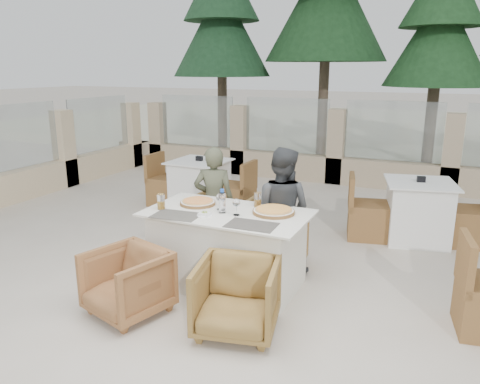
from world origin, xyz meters
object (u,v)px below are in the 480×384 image
at_px(beer_glass_left, 161,202).
at_px(armchair_far_left, 222,223).
at_px(wine_glass_centre, 220,201).
at_px(pizza_right, 274,211).
at_px(beer_glass_right, 258,200).
at_px(bg_table_a, 200,185).
at_px(armchair_near_left, 127,283).
at_px(armchair_near_right, 237,297).
at_px(water_bottle, 222,201).
at_px(armchair_far_right, 274,243).
at_px(olive_dish, 205,214).
at_px(wine_glass_near, 236,206).
at_px(dining_table, 228,249).
at_px(pizza_left, 198,202).
at_px(diner_right, 281,210).
at_px(diner_left, 214,202).
at_px(bg_table_b, 418,212).

bearing_deg(beer_glass_left, armchair_far_left, 81.37).
bearing_deg(wine_glass_centre, pizza_right, 11.24).
xyz_separation_m(beer_glass_right, bg_table_a, (-1.74, 1.87, -0.46)).
relative_size(armchair_near_left, armchair_near_right, 0.96).
bearing_deg(water_bottle, armchair_near_right, -55.67).
bearing_deg(water_bottle, armchair_far_right, 61.59).
xyz_separation_m(water_bottle, armchair_near_left, (-0.52, -0.85, -0.59)).
bearing_deg(armchair_near_left, pizza_right, 62.92).
bearing_deg(olive_dish, armchair_far_left, 108.54).
bearing_deg(wine_glass_near, water_bottle, 172.57).
xyz_separation_m(dining_table, beer_glass_left, (-0.64, -0.19, 0.46)).
relative_size(dining_table, bg_table_a, 0.98).
relative_size(water_bottle, wine_glass_near, 1.29).
relative_size(pizza_left, beer_glass_left, 2.36).
height_order(armchair_near_left, bg_table_a, bg_table_a).
height_order(pizza_left, wine_glass_near, wine_glass_near).
distance_m(wine_glass_near, armchair_near_right, 0.95).
relative_size(pizza_left, pizza_right, 0.89).
height_order(pizza_right, beer_glass_right, beer_glass_right).
bearing_deg(wine_glass_centre, beer_glass_right, 39.31).
xyz_separation_m(beer_glass_left, diner_right, (1.00, 0.75, -0.17)).
bearing_deg(armchair_far_left, pizza_left, 95.76).
bearing_deg(dining_table, wine_glass_near, -24.93).
height_order(dining_table, olive_dish, olive_dish).
height_order(armchair_near_left, diner_right, diner_right).
height_order(beer_glass_right, olive_dish, beer_glass_right).
distance_m(wine_glass_centre, bg_table_a, 2.60).
bearing_deg(diner_left, olive_dish, 94.20).
relative_size(wine_glass_centre, beer_glass_left, 1.19).
xyz_separation_m(armchair_near_left, armchair_near_right, (1.01, 0.14, 0.01)).
bearing_deg(beer_glass_left, dining_table, 16.43).
bearing_deg(armchair_near_left, diner_right, 74.07).
xyz_separation_m(pizza_left, wine_glass_near, (0.52, -0.16, 0.07)).
relative_size(wine_glass_near, bg_table_a, 0.11).
bearing_deg(beer_glass_right, pizza_left, -162.79).
relative_size(armchair_far_right, diner_right, 0.48).
height_order(armchair_far_right, armchair_near_right, armchair_near_right).
bearing_deg(diner_left, bg_table_b, -163.46).
bearing_deg(beer_glass_left, water_bottle, 14.01).
xyz_separation_m(wine_glass_centre, beer_glass_right, (0.30, 0.25, -0.02)).
xyz_separation_m(wine_glass_near, beer_glass_right, (0.08, 0.35, -0.02)).
relative_size(armchair_far_left, bg_table_a, 0.45).
distance_m(pizza_left, pizza_right, 0.82).
relative_size(pizza_left, armchair_far_left, 0.50).
bearing_deg(diner_right, wine_glass_near, 71.55).
bearing_deg(dining_table, beer_glass_left, -163.57).
bearing_deg(armchair_near_left, water_bottle, 75.07).
bearing_deg(bg_table_b, armchair_near_left, -138.91).
relative_size(armchair_far_right, bg_table_a, 0.40).
height_order(wine_glass_near, bg_table_a, wine_glass_near).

